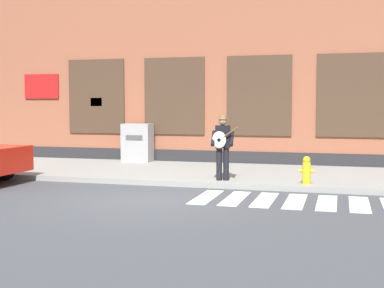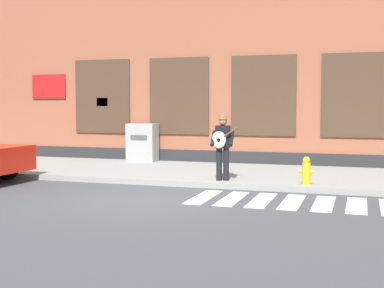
% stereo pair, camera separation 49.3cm
% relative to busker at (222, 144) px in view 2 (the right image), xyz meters
% --- Properties ---
extents(ground_plane, '(160.00, 160.00, 0.00)m').
position_rel_busker_xyz_m(ground_plane, '(-1.15, -2.39, -1.11)').
color(ground_plane, '#424449').
extents(sidewalk, '(28.00, 4.65, 0.15)m').
position_rel_busker_xyz_m(sidewalk, '(-1.15, 1.88, -1.04)').
color(sidewalk, gray).
rests_on(sidewalk, ground).
extents(building_backdrop, '(28.00, 4.06, 6.15)m').
position_rel_busker_xyz_m(building_backdrop, '(-1.15, 6.19, 1.95)').
color(building_backdrop, '#99563D').
rests_on(building_backdrop, ground).
extents(crosswalk, '(5.78, 1.90, 0.01)m').
position_rel_busker_xyz_m(crosswalk, '(2.70, -1.75, -1.11)').
color(crosswalk, silver).
rests_on(crosswalk, ground).
extents(busker, '(0.75, 0.59, 1.70)m').
position_rel_busker_xyz_m(busker, '(0.00, 0.00, 0.00)').
color(busker, black).
rests_on(busker, sidewalk).
extents(utility_box, '(1.00, 0.66, 1.31)m').
position_rel_busker_xyz_m(utility_box, '(-3.82, 3.75, -0.31)').
color(utility_box, '#9E9E9E').
rests_on(utility_box, sidewalk).
extents(fire_hydrant, '(0.38, 0.20, 0.70)m').
position_rel_busker_xyz_m(fire_hydrant, '(2.16, -0.10, -0.62)').
color(fire_hydrant, gold).
rests_on(fire_hydrant, sidewalk).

